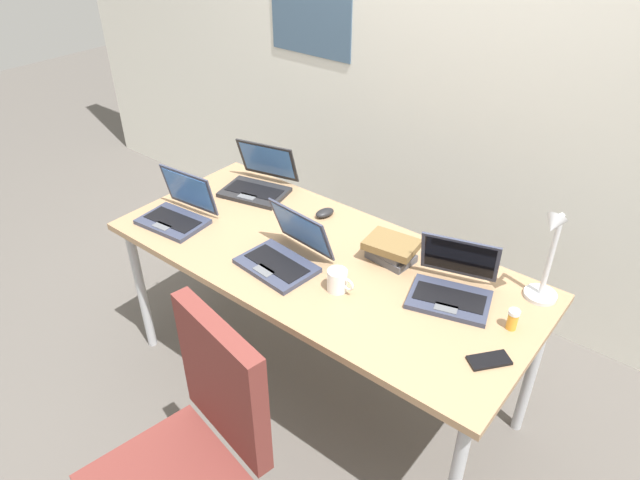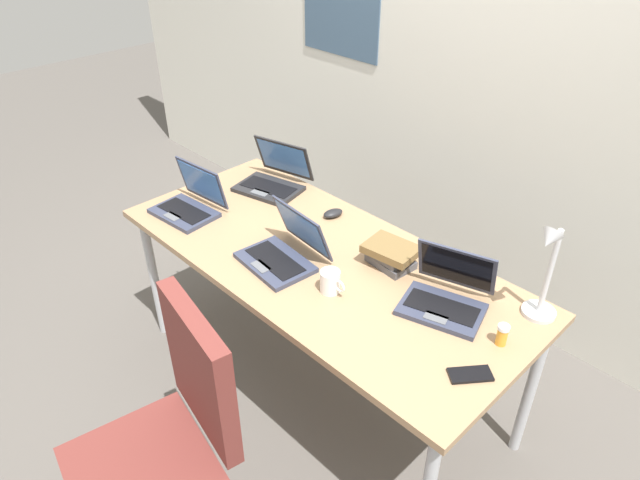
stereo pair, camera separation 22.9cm
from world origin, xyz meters
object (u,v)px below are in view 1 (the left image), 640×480
Objects in this scene: office_chair at (189,477)px; computer_mouse at (325,213)px; book_stack at (391,249)px; cell_phone at (489,360)px; laptop_mid_desk at (284,254)px; desk_lamp at (548,257)px; pill_bottle at (513,319)px; laptop_back_left at (259,182)px; laptop_front_left at (178,212)px; coffee_mug at (338,281)px; laptop_near_lamp at (452,286)px.

computer_mouse is at bearing 106.15° from office_chair.
cell_phone is at bearing -26.67° from book_stack.
laptop_mid_desk reaches higher than book_stack.
office_chair reaches higher than book_stack.
cell_phone is (-0.00, -0.39, -0.19)m from desk_lamp.
pill_bottle is at bearing 131.39° from cell_phone.
laptop_back_left is 0.44m from laptop_front_left.
laptop_mid_desk is 1.06× the size of laptop_front_left.
coffee_mug reaches higher than cell_phone.
laptop_back_left is 3.22× the size of coffee_mug.
laptop_front_left is 2.29× the size of cell_phone.
office_chair reaches higher than laptop_front_left.
laptop_mid_desk is at bearing -36.77° from laptop_back_left.
cell_phone is 1.72× the size of pill_bottle.
coffee_mug is (0.37, -0.39, 0.03)m from computer_mouse.
book_stack is at bearing 20.56° from laptop_front_left.
coffee_mug reaches higher than computer_mouse.
laptop_mid_desk is 0.63m from laptop_back_left.
office_chair reaches higher than laptop_back_left.
cell_phone is 1.06m from office_chair.
laptop_near_lamp is (0.62, 0.23, -0.00)m from laptop_mid_desk.
laptop_near_lamp is 1.25m from laptop_front_left.
laptop_mid_desk reaches higher than laptop_front_left.
cell_phone is 0.63m from book_stack.
desk_lamp is at bearing 32.71° from laptop_near_lamp.
laptop_front_left is 1.47m from cell_phone.
laptop_near_lamp is 3.14× the size of coffee_mug.
coffee_mug is 0.84m from office_chair.
laptop_back_left is 0.86m from coffee_mug.
book_stack is (0.91, 0.34, 0.00)m from laptop_front_left.
cell_phone is at bearing -87.13° from pill_bottle.
laptop_mid_desk is 2.91× the size of coffee_mug.
laptop_mid_desk is (-0.88, -0.40, -0.15)m from desk_lamp.
computer_mouse is (-0.72, 0.15, -0.03)m from laptop_near_lamp.
laptop_near_lamp is 0.98× the size of laptop_back_left.
book_stack reaches higher than pill_bottle.
cell_phone is (1.47, 0.06, -0.04)m from laptop_front_left.
laptop_mid_desk is at bearing -155.50° from desk_lamp.
laptop_back_left reaches higher than coffee_mug.
laptop_near_lamp is 0.31m from book_stack.
book_stack is 1.93× the size of coffee_mug.
coffee_mug is 0.12× the size of office_chair.
coffee_mug is at bearing -146.41° from desk_lamp.
laptop_back_left is at bearing -156.41° from cell_phone.
laptop_front_left is (-0.59, -0.05, -0.00)m from laptop_mid_desk.
laptop_front_left reaches higher than book_stack.
laptop_near_lamp reaches higher than book_stack.
office_chair is (0.73, -1.13, -0.39)m from laptop_back_left.
pill_bottle reaches higher than computer_mouse.
laptop_mid_desk is 0.88m from office_chair.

